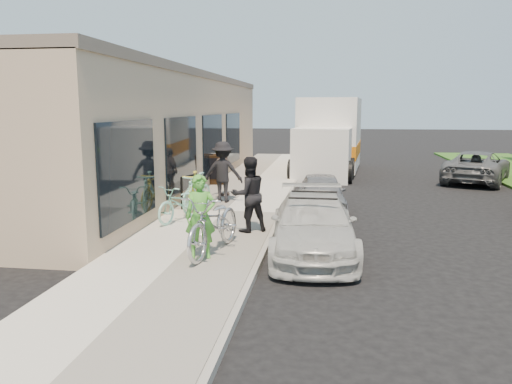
{
  "coord_description": "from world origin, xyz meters",
  "views": [
    {
      "loc": [
        0.81,
        -10.25,
        2.99
      ],
      "look_at": [
        -0.82,
        0.97,
        1.05
      ],
      "focal_mm": 35.0,
      "sensor_mm": 36.0,
      "label": 1
    }
  ],
  "objects": [
    {
      "name": "woman_rider",
      "position": [
        -1.55,
        -1.31,
        0.95
      ],
      "size": [
        0.66,
        0.53,
        1.59
      ],
      "primitive_type": "imported",
      "rotation": [
        0.0,
        0.0,
        0.28
      ],
      "color": "green",
      "rests_on": "sidewalk"
    },
    {
      "name": "bike_rack",
      "position": [
        -3.14,
        3.31,
        0.71
      ],
      "size": [
        0.24,
        0.63,
        0.93
      ],
      "rotation": [
        0.0,
        0.0,
        -0.3
      ],
      "color": "black",
      "rests_on": "sidewalk"
    },
    {
      "name": "cruiser_bike_b",
      "position": [
        -2.83,
        1.64,
        0.61
      ],
      "size": [
        1.17,
        1.87,
        0.93
      ],
      "primitive_type": "imported",
      "rotation": [
        0.0,
        0.0,
        -0.34
      ],
      "color": "#98E2CB",
      "rests_on": "sidewalk"
    },
    {
      "name": "far_car_gray",
      "position": [
        6.71,
        10.62,
        0.63
      ],
      "size": [
        3.73,
        5.0,
        1.26
      ],
      "primitive_type": "imported",
      "rotation": [
        0.0,
        0.0,
        2.73
      ],
      "color": "#545759",
      "rests_on": "ground"
    },
    {
      "name": "tandem_bike",
      "position": [
        -1.36,
        -0.98,
        0.74
      ],
      "size": [
        1.18,
        2.37,
        1.19
      ],
      "primitive_type": "imported",
      "rotation": [
        0.0,
        0.0,
        -0.18
      ],
      "color": "silver",
      "rests_on": "sidewalk"
    },
    {
      "name": "curb",
      "position": [
        -0.45,
        3.0,
        0.07
      ],
      "size": [
        0.12,
        34.0,
        0.13
      ],
      "primitive_type": "cube",
      "color": "gray",
      "rests_on": "ground"
    },
    {
      "name": "bystander_b",
      "position": [
        -2.57,
        5.42,
        0.91
      ],
      "size": [
        0.9,
        0.9,
        1.53
      ],
      "primitive_type": "imported",
      "rotation": [
        0.0,
        0.0,
        0.78
      ],
      "color": "brown",
      "rests_on": "sidewalk"
    },
    {
      "name": "ground",
      "position": [
        0.0,
        0.0,
        0.0
      ],
      "size": [
        120.0,
        120.0,
        0.0
      ],
      "primitive_type": "plane",
      "color": "black",
      "rests_on": "ground"
    },
    {
      "name": "cruiser_bike_a",
      "position": [
        -2.75,
        2.9,
        0.67
      ],
      "size": [
        0.82,
        1.8,
        1.04
      ],
      "primitive_type": "imported",
      "rotation": [
        0.0,
        0.0,
        -0.19
      ],
      "color": "#98E2CB",
      "rests_on": "sidewalk"
    },
    {
      "name": "man_standing",
      "position": [
        -0.97,
        0.83,
        1.01
      ],
      "size": [
        1.06,
        1.0,
        1.73
      ],
      "primitive_type": "imported",
      "rotation": [
        0.0,
        0.0,
        3.69
      ],
      "color": "black",
      "rests_on": "sidewalk"
    },
    {
      "name": "bystander_a",
      "position": [
        -2.31,
        4.28,
        1.06
      ],
      "size": [
        1.19,
        0.69,
        1.82
      ],
      "primitive_type": "imported",
      "rotation": [
        0.0,
        0.0,
        3.16
      ],
      "color": "black",
      "rests_on": "sidewalk"
    },
    {
      "name": "moving_truck",
      "position": [
        0.82,
        12.97,
        1.5
      ],
      "size": [
        3.23,
        7.1,
        3.39
      ],
      "rotation": [
        0.0,
        0.0,
        -0.1
      ],
      "color": "silver",
      "rests_on": "ground"
    },
    {
      "name": "sedan_white",
      "position": [
        0.53,
        -0.21,
        0.6
      ],
      "size": [
        1.93,
        4.24,
        1.24
      ],
      "rotation": [
        0.0,
        0.0,
        0.06
      ],
      "color": "#BBBBB6",
      "rests_on": "ground"
    },
    {
      "name": "sedan_silver",
      "position": [
        0.63,
        4.01,
        0.55
      ],
      "size": [
        1.52,
        3.32,
        1.1
      ],
      "primitive_type": "imported",
      "rotation": [
        0.0,
        0.0,
        0.07
      ],
      "color": "gray",
      "rests_on": "ground"
    },
    {
      "name": "sandwich_board",
      "position": [
        -3.25,
        7.62,
        0.71
      ],
      "size": [
        0.75,
        0.75,
        1.1
      ],
      "rotation": [
        0.0,
        0.0,
        0.12
      ],
      "color": "black",
      "rests_on": "sidewalk"
    },
    {
      "name": "cruiser_bike_c",
      "position": [
        -2.9,
        3.09,
        0.67
      ],
      "size": [
        0.7,
        1.79,
        1.05
      ],
      "primitive_type": "imported",
      "rotation": [
        0.0,
        0.0,
        0.12
      ],
      "color": "yellow",
      "rests_on": "sidewalk"
    },
    {
      "name": "sidewalk",
      "position": [
        -2.0,
        3.0,
        0.07
      ],
      "size": [
        3.0,
        34.0,
        0.15
      ],
      "primitive_type": "cube",
      "color": "beige",
      "rests_on": "ground"
    },
    {
      "name": "storefront",
      "position": [
        -5.24,
        7.99,
        2.12
      ],
      "size": [
        3.6,
        20.0,
        4.22
      ],
      "color": "tan",
      "rests_on": "ground"
    }
  ]
}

